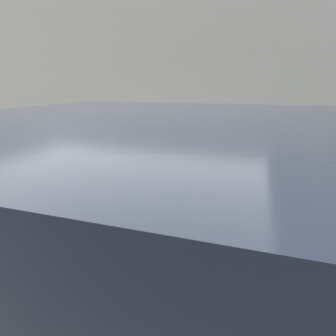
% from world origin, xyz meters
% --- Properties ---
extents(ground_plane, '(60.00, 60.00, 0.00)m').
position_xyz_m(ground_plane, '(0.00, 0.00, 0.00)').
color(ground_plane, '#515154').
extents(sidewalk, '(24.00, 2.80, 0.11)m').
position_xyz_m(sidewalk, '(0.00, 2.20, 0.05)').
color(sidewalk, '#ADAAA3').
rests_on(sidewalk, ground_plane).
extents(building_facade, '(24.00, 0.30, 6.21)m').
position_xyz_m(building_facade, '(0.00, 4.00, 3.10)').
color(building_facade, beige).
rests_on(building_facade, ground_plane).
extents(parking_meter, '(0.22, 0.12, 1.46)m').
position_xyz_m(parking_meter, '(0.24, 1.14, 1.19)').
color(parking_meter, gray).
rests_on(parking_meter, sidewalk).
extents(parked_car_beside_meter, '(4.92, 2.10, 1.89)m').
position_xyz_m(parked_car_beside_meter, '(1.50, -0.41, 0.95)').
color(parked_car_beside_meter, black).
rests_on(parked_car_beside_meter, ground_plane).
extents(fire_hydrant, '(0.23, 0.23, 0.87)m').
position_xyz_m(fire_hydrant, '(-2.50, 1.36, 0.54)').
color(fire_hydrant, red).
rests_on(fire_hydrant, sidewalk).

